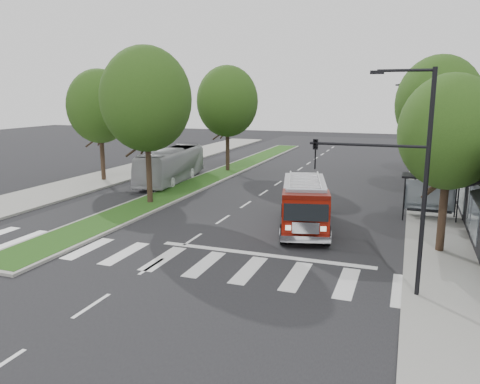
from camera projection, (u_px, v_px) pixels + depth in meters
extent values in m
plane|color=black|center=(193.00, 239.00, 23.42)|extent=(140.00, 140.00, 0.00)
cube|color=gray|center=(450.00, 213.00, 28.41)|extent=(5.00, 80.00, 0.15)
cube|color=gray|center=(83.00, 184.00, 37.46)|extent=(5.00, 80.00, 0.15)
cube|color=gray|center=(220.00, 174.00, 41.97)|extent=(3.00, 50.00, 0.14)
cube|color=#1D4012|center=(220.00, 174.00, 41.95)|extent=(2.60, 49.50, 0.02)
cylinder|color=black|center=(404.00, 199.00, 26.68)|extent=(0.08, 0.08, 2.50)
cylinder|color=black|center=(458.00, 203.00, 25.75)|extent=(0.08, 0.08, 2.50)
cylinder|color=black|center=(404.00, 195.00, 27.79)|extent=(0.08, 0.08, 2.50)
cylinder|color=black|center=(456.00, 199.00, 26.85)|extent=(0.08, 0.08, 2.50)
cube|color=black|center=(432.00, 177.00, 26.50)|extent=(3.20, 1.60, 0.12)
cube|color=#8C99A5|center=(430.00, 196.00, 27.40)|extent=(2.80, 0.04, 1.80)
cube|color=black|center=(429.00, 211.00, 26.91)|extent=(2.40, 0.40, 0.08)
cylinder|color=black|center=(442.00, 214.00, 21.02)|extent=(0.36, 0.36, 3.74)
ellipsoid|color=#17340E|center=(450.00, 132.00, 20.27)|extent=(4.40, 4.40, 5.06)
cylinder|color=black|center=(433.00, 168.00, 31.99)|extent=(0.36, 0.36, 4.40)
ellipsoid|color=#17340E|center=(439.00, 104.00, 31.11)|extent=(5.60, 5.60, 6.44)
cylinder|color=black|center=(429.00, 154.00, 41.23)|extent=(0.36, 0.36, 3.96)
ellipsoid|color=#17340E|center=(432.00, 109.00, 40.44)|extent=(5.00, 5.00, 5.75)
cylinder|color=black|center=(149.00, 170.00, 30.48)|extent=(0.36, 0.36, 4.62)
ellipsoid|color=#17340E|center=(146.00, 99.00, 29.55)|extent=(5.80, 5.80, 6.67)
cylinder|color=black|center=(228.00, 148.00, 43.37)|extent=(0.36, 0.36, 4.40)
ellipsoid|color=#17340E|center=(227.00, 101.00, 42.49)|extent=(5.60, 5.60, 6.44)
cylinder|color=black|center=(102.00, 156.00, 38.72)|extent=(0.36, 0.36, 4.18)
ellipsoid|color=#17340E|center=(99.00, 106.00, 37.88)|extent=(5.20, 5.20, 5.98)
cylinder|color=black|center=(425.00, 188.00, 15.86)|extent=(0.16, 0.16, 8.00)
cylinder|color=black|center=(406.00, 70.00, 15.36)|extent=(1.80, 0.10, 0.10)
cube|color=black|center=(377.00, 72.00, 15.68)|extent=(0.45, 0.20, 0.12)
cylinder|color=black|center=(367.00, 145.00, 16.25)|extent=(4.00, 0.10, 0.10)
imported|color=black|center=(315.00, 154.00, 16.93)|extent=(0.18, 0.22, 1.10)
cylinder|color=black|center=(419.00, 134.00, 37.47)|extent=(0.16, 0.16, 8.00)
cylinder|color=black|center=(410.00, 84.00, 36.97)|extent=(1.80, 0.10, 0.10)
cube|color=black|center=(398.00, 85.00, 37.29)|extent=(0.45, 0.20, 0.12)
cube|color=#4E0A04|center=(304.00, 219.00, 25.47)|extent=(3.93, 7.87, 0.22)
cube|color=maroon|center=(304.00, 199.00, 25.97)|extent=(3.52, 6.12, 1.80)
cube|color=maroon|center=(305.00, 215.00, 22.56)|extent=(2.56, 2.09, 1.89)
cube|color=#B2B2B7|center=(305.00, 183.00, 25.78)|extent=(3.52, 6.12, 0.11)
cylinder|color=#B2B2B7|center=(290.00, 179.00, 25.84)|extent=(1.33, 5.27, 0.09)
cylinder|color=#B2B2B7|center=(320.00, 180.00, 25.65)|extent=(1.33, 5.27, 0.09)
cube|color=silver|center=(305.00, 239.00, 21.73)|extent=(2.35, 0.85, 0.31)
cube|color=#8C99A5|center=(306.00, 191.00, 22.31)|extent=(2.00, 0.76, 0.16)
cylinder|color=black|center=(283.00, 234.00, 22.60)|extent=(0.53, 1.04, 0.99)
cylinder|color=black|center=(327.00, 236.00, 22.37)|extent=(0.53, 1.04, 0.99)
cylinder|color=black|center=(285.00, 215.00, 26.28)|extent=(0.53, 1.04, 0.99)
cylinder|color=black|center=(323.00, 216.00, 26.04)|extent=(0.53, 1.04, 0.99)
cylinder|color=black|center=(286.00, 206.00, 28.38)|extent=(0.53, 1.04, 0.99)
cylinder|color=black|center=(321.00, 207.00, 28.14)|extent=(0.53, 1.04, 0.99)
imported|color=silver|center=(171.00, 165.00, 38.54)|extent=(3.57, 10.33, 2.82)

